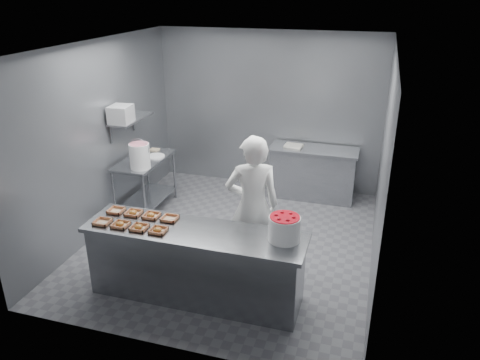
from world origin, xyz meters
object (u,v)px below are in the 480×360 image
Objects in this scene: service_counter at (196,263)px; tray_2 at (139,227)px; glaze_bucket at (140,155)px; tray_5 at (133,213)px; prep_table at (145,177)px; tray_1 at (120,224)px; strawberry_tub at (284,228)px; tray_0 at (103,222)px; tray_3 at (158,230)px; back_counter at (313,173)px; appliance at (121,114)px; tray_6 at (151,215)px; tray_7 at (170,218)px; tray_4 at (116,211)px; worker at (252,206)px.

service_counter is 13.88× the size of tray_2.
tray_2 is at bearing -62.81° from glaze_bucket.
prep_table is at bearing 113.81° from tray_5.
strawberry_tub reaches higher than tray_1.
tray_1 is at bearing -169.78° from service_counter.
prep_table is at bearing 104.78° from tray_0.
tray_1 is at bearing -69.42° from glaze_bucket.
tray_5 is at bearing 147.19° from tray_3.
back_counter is at bearing 34.68° from glaze_bucket.
back_counter is at bearing 25.08° from appliance.
tray_6 is at bearing 52.20° from tray_1.
tray_5 is at bearing -66.19° from prep_table.
tray_4 is at bearing 180.00° from tray_7.
tray_4 is (-0.72, 0.31, -0.00)m from tray_3.
appliance is (-0.73, 1.53, 0.77)m from tray_4.
tray_4 is at bearing -73.78° from glaze_bucket.
back_counter is 3.67m from tray_3.
appliance reaches higher than back_counter.
appliance reaches higher than tray_2.
tray_6 is (0.48, 0.31, 0.00)m from tray_0.
tray_0 is at bearing -147.03° from tray_6.
tray_2 is at bearing -165.95° from service_counter.
tray_0 is 0.31m from tray_4.
glaze_bucket is at bearing 106.22° from tray_4.
tray_3 is at bearing -56.90° from glaze_bucket.
tray_6 is at bearing -180.00° from tray_7.
tray_3 reaches higher than tray_0.
worker reaches higher than tray_7.
tray_6 is at bearing -116.12° from back_counter.
tray_2 is at bearing 180.00° from tray_3.
appliance is at bearing 128.17° from tray_3.
tray_7 is at bearing 12.36° from worker.
tray_4 is at bearing 156.66° from tray_3.
service_counter is 2.28m from glaze_bucket.
tray_1 is 1.91m from strawberry_tub.
prep_table is 2.48m from worker.
tray_0 is 0.57m from tray_6.
prep_table is 1.91m from tray_4.
tray_6 is (1.03, -1.80, 0.33)m from prep_table.
service_counter is at bearing -10.23° from tray_5.
back_counter is 3.86m from tray_1.
tray_1 is at bearing -52.55° from tray_4.
tray_4 is (-0.24, 0.31, -0.00)m from tray_1.
prep_table is at bearing 110.63° from tray_1.
tray_3 and tray_5 have the same top height.
worker is 5.36× the size of appliance.
tray_7 is (0.00, 0.31, -0.00)m from tray_3.
strawberry_tub is (2.12, -0.07, 0.13)m from tray_4.
worker is at bearing 56.43° from service_counter.
worker reaches higher than tray_3.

